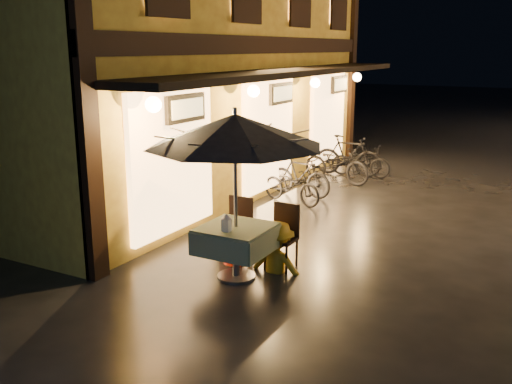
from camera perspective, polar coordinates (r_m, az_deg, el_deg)
The scene contains 14 objects.
ground at distance 8.09m, azimuth 10.04°, elevation -9.66°, with size 90.00×90.00×0.00m, color black.
west_building at distance 13.64m, azimuth -7.56°, elevation 16.08°, with size 5.90×11.40×7.40m.
cafe_table at distance 8.18m, azimuth -2.02°, elevation -4.74°, with size 0.99×0.99×0.78m.
patio_umbrella at distance 7.81m, azimuth -2.12°, elevation 6.16°, with size 2.51×2.51×2.46m.
cafe_chair_left at distance 8.99m, azimuth -1.83°, elevation -3.29°, with size 0.42×0.42×0.97m.
cafe_chair_right at distance 8.63m, azimuth 2.77°, elevation -4.06°, with size 0.42×0.42×0.97m.
table_lantern at distance 7.87m, azimuth -2.97°, elevation -2.98°, with size 0.16×0.16×0.25m.
person_orange at distance 8.78m, azimuth -2.04°, elevation -2.45°, with size 0.70×0.55×1.45m, color #F62104.
person_yellow at distance 8.41m, azimuth 2.14°, elevation -3.11°, with size 0.95×0.55×1.48m, color gold.
bicycle_0 at distance 12.18m, azimuth 3.58°, elevation 0.70°, with size 0.53×1.52×0.80m, color black.
bicycle_1 at distance 12.79m, azimuth 4.43°, elevation 1.63°, with size 0.44×1.54×0.93m, color black.
bicycle_2 at distance 14.21m, azimuth 8.05°, elevation 2.83°, with size 0.62×1.79×0.94m, color black.
bicycle_3 at distance 15.00m, azimuth 9.17°, elevation 3.62°, with size 0.50×1.75×1.05m, color black.
bicycle_4 at distance 14.95m, azimuth 10.43°, elevation 3.07°, with size 0.55×1.57×0.82m, color black.
Camera 1 is at (2.26, -7.05, 3.24)m, focal length 40.00 mm.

